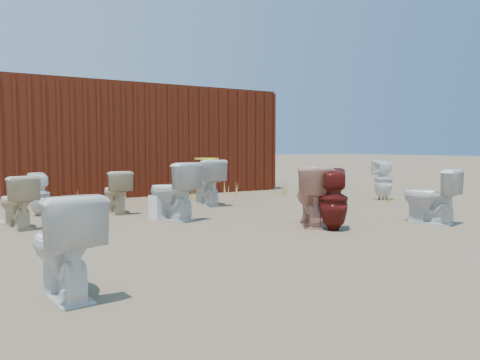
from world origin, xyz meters
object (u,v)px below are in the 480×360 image
toilet_front_a (64,245)px  toilet_front_pink (312,196)px  toilet_back_a (40,194)px  shipping_container (140,141)px  toilet_front_maroon (334,199)px  toilet_back_beige_left (17,202)px  toilet_front_e (430,196)px  toilet_back_beige_right (116,192)px  toilet_back_e (383,180)px  loose_tank (166,206)px  toilet_back_yellowlid (207,182)px  toilet_front_c (172,191)px

toilet_front_a → toilet_front_pink: size_ratio=0.91×
toilet_back_a → shipping_container: bearing=-141.0°
toilet_front_pink → toilet_front_a: bearing=53.7°
toilet_front_maroon → toilet_back_beige_left: size_ratio=1.14×
toilet_front_a → toilet_front_maroon: size_ratio=0.94×
toilet_front_e → toilet_back_beige_right: bearing=-57.1°
toilet_back_beige_right → toilet_back_e: 5.19m
toilet_back_e → toilet_front_pink: bearing=44.3°
toilet_front_maroon → loose_tank: toilet_front_maroon is taller
toilet_back_beige_right → toilet_back_yellowlid: (1.70, 0.19, 0.08)m
toilet_front_a → toilet_back_yellowlid: bearing=-133.8°
toilet_back_beige_left → toilet_back_beige_right: bearing=-166.9°
toilet_back_beige_left → loose_tank: (1.99, -0.14, -0.17)m
shipping_container → toilet_front_maroon: 6.32m
toilet_back_e → shipping_container: bearing=-32.3°
toilet_back_yellowlid → loose_tank: bearing=44.5°
toilet_back_beige_left → loose_tank: toilet_back_beige_left is taller
toilet_back_beige_right → loose_tank: size_ratio=1.35×
toilet_front_a → toilet_front_pink: bearing=-163.1°
toilet_front_a → toilet_back_yellowlid: size_ratio=0.88×
toilet_front_pink → loose_tank: (-1.42, 1.64, -0.22)m
toilet_front_a → loose_tank: size_ratio=1.46×
toilet_front_maroon → toilet_front_pink: bearing=-55.2°
shipping_container → toilet_front_a: size_ratio=8.20×
shipping_container → toilet_front_maroon: shipping_container is taller
toilet_front_e → toilet_back_beige_right: size_ratio=1.11×
toilet_front_e → toilet_back_a: 5.72m
toilet_front_pink → toilet_front_c: (-1.41, 1.42, 0.02)m
toilet_front_a → toilet_front_c: bearing=-131.0°
toilet_front_pink → loose_tank: size_ratio=1.60×
toilet_front_e → toilet_back_beige_right: (-3.43, 3.19, -0.04)m
shipping_container → toilet_back_yellowlid: 3.23m
toilet_front_e → toilet_back_beige_left: toilet_front_e is taller
toilet_front_a → loose_tank: (2.00, 3.09, -0.19)m
toilet_front_maroon → toilet_back_a: (-2.99, 3.25, -0.06)m
toilet_front_c → toilet_front_e: toilet_front_c is taller
toilet_back_a → toilet_back_beige_left: 1.13m
loose_tank → toilet_back_e: bearing=-17.2°
toilet_front_a → loose_tank: 3.68m
toilet_front_pink → toilet_back_e: 3.63m
toilet_front_maroon → toilet_back_beige_right: bearing=-22.3°
toilet_front_a → loose_tank: bearing=-129.0°
toilet_back_beige_left → toilet_back_beige_right: toilet_back_beige_left is taller
toilet_front_e → toilet_back_yellowlid: (-1.73, 3.38, 0.04)m
shipping_container → toilet_back_yellowlid: (0.18, -3.13, -0.79)m
toilet_front_a → toilet_front_e: size_ratio=0.97×
toilet_back_beige_right → loose_tank: (0.50, -0.87, -0.16)m
shipping_container → toilet_back_beige_right: shipping_container is taller
toilet_front_c → toilet_back_e: bearing=164.1°
toilet_back_e → toilet_back_beige_left: bearing=15.9°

